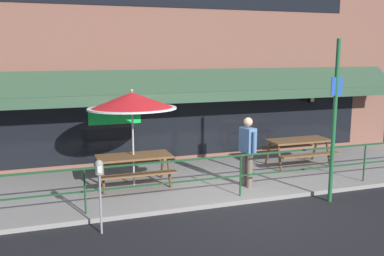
% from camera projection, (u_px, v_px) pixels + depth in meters
% --- Properties ---
extents(ground_plane, '(120.00, 120.00, 0.00)m').
position_uv_depth(ground_plane, '(246.00, 204.00, 9.53)').
color(ground_plane, black).
extents(patio_deck, '(15.00, 4.00, 0.10)m').
position_uv_depth(patio_deck, '(213.00, 177.00, 11.39)').
color(patio_deck, gray).
rests_on(patio_deck, ground).
extents(restaurant_building, '(15.00, 1.60, 7.57)m').
position_uv_depth(restaurant_building, '(186.00, 38.00, 12.80)').
color(restaurant_building, brown).
rests_on(restaurant_building, ground).
extents(patio_railing, '(13.84, 0.04, 0.97)m').
position_uv_depth(patio_railing, '(241.00, 166.00, 9.67)').
color(patio_railing, '#194723').
rests_on(patio_railing, patio_deck).
extents(picnic_table_left, '(1.80, 1.42, 0.76)m').
position_uv_depth(picnic_table_left, '(134.00, 162.00, 10.43)').
color(picnic_table_left, brown).
rests_on(picnic_table_left, patio_deck).
extents(picnic_table_centre, '(1.80, 1.42, 0.76)m').
position_uv_depth(picnic_table_centre, '(298.00, 145.00, 12.32)').
color(picnic_table_centre, brown).
rests_on(picnic_table_centre, patio_deck).
extents(patio_umbrella_left, '(2.14, 2.14, 2.38)m').
position_uv_depth(patio_umbrella_left, '(132.00, 101.00, 10.24)').
color(patio_umbrella_left, '#B7B2A8').
rests_on(patio_umbrella_left, patio_deck).
extents(pedestrian_walking, '(0.32, 0.61, 1.71)m').
position_uv_depth(pedestrian_walking, '(247.00, 148.00, 10.31)').
color(pedestrian_walking, '#665B4C').
rests_on(pedestrian_walking, patio_deck).
extents(parking_meter_near, '(0.15, 0.16, 1.42)m').
position_uv_depth(parking_meter_near, '(99.00, 174.00, 7.79)').
color(parking_meter_near, gray).
rests_on(parking_meter_near, ground).
extents(street_sign_pole, '(0.28, 0.09, 3.63)m').
position_uv_depth(street_sign_pole, '(334.00, 120.00, 9.38)').
color(street_sign_pole, '#1E6033').
rests_on(street_sign_pole, ground).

